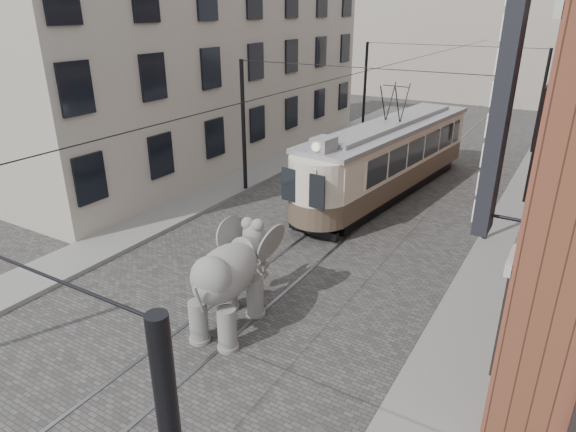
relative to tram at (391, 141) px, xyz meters
The scene contains 9 objects.
ground 9.57m from the tram, 91.38° to the right, with size 120.00×120.00×0.00m, color #494643.
tram_rails 9.57m from the tram, 91.38° to the right, with size 1.54×80.00×0.02m, color slate, non-canonical shape.
sidewalk_right 11.16m from the tram, 57.99° to the right, with size 2.00×60.00×0.15m, color slate.
sidewalk_left 11.68m from the tram, 126.03° to the right, with size 2.00×60.00×0.15m, color slate.
stucco_building 11.53m from the tram, behind, with size 7.00×24.00×10.00m, color #A29786.
distant_block 31.09m from the tram, 90.41° to the left, with size 28.00×10.00×14.00m, color #A29786.
catenary 4.29m from the tram, 95.68° to the right, with size 11.00×30.20×6.00m, color black, non-canonical shape.
tram is the anchor object (origin of this frame).
elephant 12.46m from the tram, 89.48° to the right, with size 2.33×4.23×2.59m, color slate, non-canonical shape.
Camera 1 is at (7.55, -12.10, 8.01)m, focal length 31.14 mm.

